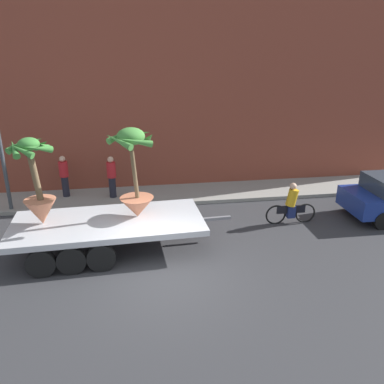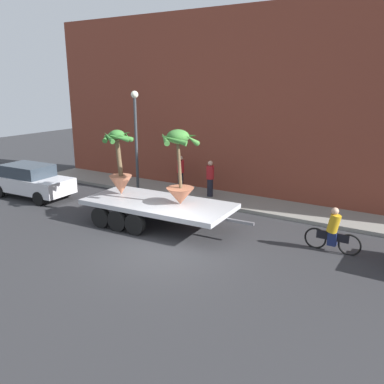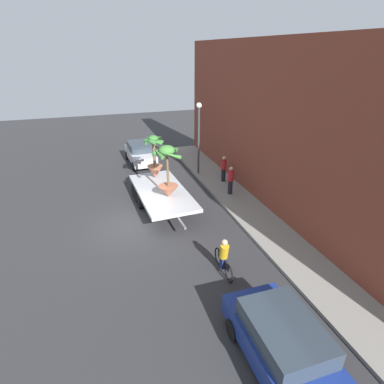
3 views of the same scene
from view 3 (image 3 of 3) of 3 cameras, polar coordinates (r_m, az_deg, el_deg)
ground_plane at (r=15.96m, az=-10.50°, el=-6.00°), size 60.00×60.00×0.00m
sidewalk at (r=17.56m, az=9.52°, el=-2.60°), size 24.00×2.20×0.15m
building_facade at (r=16.93m, az=15.78°, el=11.19°), size 24.00×1.20×8.67m
flatbed_trailer at (r=17.45m, az=-5.80°, el=-0.01°), size 6.80×2.84×0.98m
potted_palm_rear at (r=15.90m, az=-4.51°, el=3.39°), size 1.47×1.50×2.78m
potted_palm_middle at (r=18.51m, az=-6.93°, el=5.82°), size 1.31×1.28×2.61m
cyclist at (r=12.40m, az=5.89°, el=-12.01°), size 1.84×0.35×1.54m
parked_car at (r=9.58m, az=16.98°, el=-25.89°), size 4.46×2.02×1.58m
trailing_car at (r=24.22m, az=-9.58°, el=7.14°), size 4.26×1.97×1.58m
pedestrian_near_gate at (r=20.20m, az=5.88°, el=4.38°), size 0.36×0.36×1.71m
pedestrian_far_left at (r=18.44m, az=7.15°, el=2.26°), size 0.36×0.36×1.71m
street_lamp at (r=20.85m, az=1.25°, el=11.45°), size 0.36×0.36×4.83m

